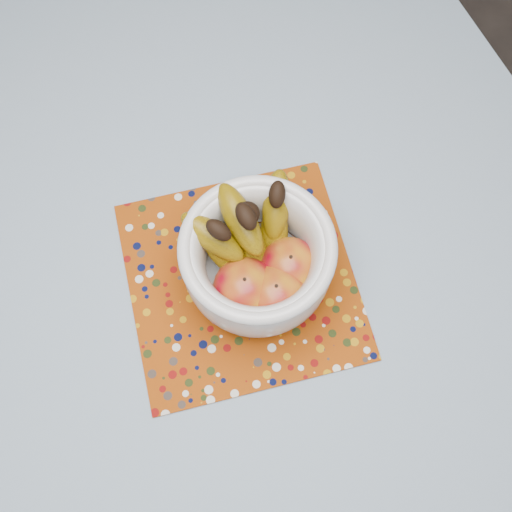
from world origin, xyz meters
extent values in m
plane|color=#2D2826|center=(0.00, 0.00, 0.00)|extent=(4.00, 4.00, 0.00)
cube|color=brown|center=(0.00, 0.00, 0.73)|extent=(1.20, 1.20, 0.04)
cylinder|color=brown|center=(0.53, 0.53, 0.35)|extent=(0.06, 0.06, 0.71)
cylinder|color=brown|center=(0.62, 0.03, 0.22)|extent=(0.04, 0.04, 0.44)
cube|color=slate|center=(0.00, 0.00, 0.76)|extent=(1.32, 1.32, 0.01)
cube|color=#873407|center=(0.07, -0.04, 0.76)|extent=(0.39, 0.39, 0.00)
cylinder|color=silver|center=(0.10, -0.05, 0.77)|extent=(0.11, 0.11, 0.01)
cylinder|color=silver|center=(0.10, -0.05, 0.78)|extent=(0.16, 0.16, 0.01)
torus|color=silver|center=(0.10, -0.05, 0.89)|extent=(0.22, 0.22, 0.02)
ellipsoid|color=maroon|center=(0.07, -0.08, 0.83)|extent=(0.09, 0.09, 0.08)
ellipsoid|color=maroon|center=(0.14, -0.07, 0.83)|extent=(0.09, 0.09, 0.08)
ellipsoid|color=maroon|center=(0.10, -0.10, 0.83)|extent=(0.09, 0.09, 0.08)
sphere|color=black|center=(0.10, -0.01, 0.91)|extent=(0.03, 0.03, 0.03)
camera|label=1|loc=(-0.02, -0.32, 1.63)|focal=42.00mm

